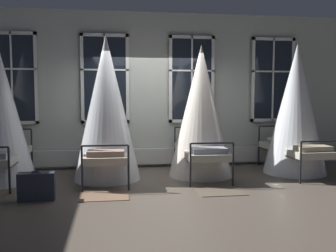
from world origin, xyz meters
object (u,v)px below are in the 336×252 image
at_px(cot_third, 201,113).
at_px(suitcase_dark, 37,186).
at_px(cot_second, 107,110).
at_px(cot_fourth, 296,111).

relative_size(cot_third, suitcase_dark, 4.72).
relative_size(cot_second, suitcase_dark, 5.01).
height_order(cot_fourth, suitcase_dark, cot_fourth).
bearing_deg(cot_second, cot_third, -87.38).
bearing_deg(cot_second, suitcase_dark, 142.49).
relative_size(cot_fourth, suitcase_dark, 4.82).
distance_m(cot_second, cot_third, 1.90).
xyz_separation_m(cot_second, cot_fourth, (3.94, 0.01, -0.05)).
height_order(cot_third, suitcase_dark, cot_third).
distance_m(cot_second, suitcase_dark, 2.08).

